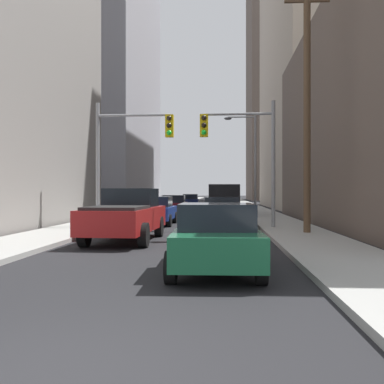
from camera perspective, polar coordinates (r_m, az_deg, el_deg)
The scene contains 17 objects.
ground_plane at distance 4.66m, azimuth -19.89°, elevation -22.36°, with size 400.00×400.00×0.00m, color black.
sidewalk_left at distance 54.38m, azimuth -3.18°, elevation -1.77°, with size 2.71×160.00×0.15m, color #9E9E99.
sidewalk_right at distance 54.07m, azimuth 7.17°, elevation -1.78°, with size 2.71×160.00×0.15m, color #9E9E99.
pickup_truck_red at distance 16.09m, azimuth -8.49°, elevation -2.98°, with size 2.20×5.47×1.90m.
cargo_van_black at distance 30.63m, azimuth 4.10°, elevation -0.89°, with size 2.16×5.24×2.26m.
sedan_green at distance 9.78m, azimuth 3.20°, elevation -5.87°, with size 1.95×4.24×1.52m.
sedan_beige at distance 21.26m, azimuth 3.92°, elevation -2.68°, with size 1.95×4.23×1.52m.
sedan_blue at distance 23.68m, azimuth -4.69°, elevation -2.41°, with size 1.95×4.21×1.52m.
sedan_maroon at distance 33.64m, azimuth -2.30°, elevation -1.68°, with size 1.95×4.24×1.52m.
sedan_navy at distance 48.79m, azimuth -0.17°, elevation -1.15°, with size 1.95×4.24×1.52m.
traffic_signal_near_left at distance 21.13m, azimuth -7.98°, elevation 6.18°, with size 3.72×0.44×6.00m.
traffic_signal_near_right at distance 20.71m, azimuth 6.41°, elevation 6.27°, with size 3.50×0.44×6.00m.
utility_pole_right at distance 18.65m, azimuth 14.66°, elevation 12.18°, with size 2.20×0.28×10.84m.
street_lamp_right at distance 32.84m, azimuth 7.55°, elevation 4.85°, with size 2.38×0.32×7.50m.
building_left_mid_office at distance 55.89m, azimuth -16.09°, elevation 14.91°, with size 19.47×22.75×32.26m, color #93939E.
building_right_mid_block at distance 52.27m, azimuth 19.19°, elevation 16.97°, with size 15.70×28.77×34.02m, color #B7A893.
building_right_far_highrise at distance 101.27m, azimuth 13.06°, elevation 13.55°, with size 19.67×21.29×50.92m, color #66564C.
Camera 1 is at (1.73, -3.95, 1.78)m, focal length 41.21 mm.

